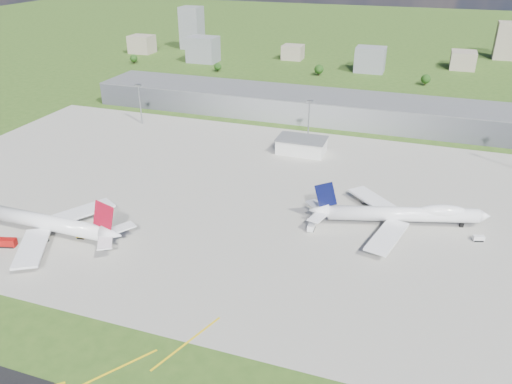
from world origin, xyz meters
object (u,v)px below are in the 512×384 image
(airliner_red_twin, at_px, (45,223))
(van_white_near, at_px, (311,227))
(airliner_blue_quad, at_px, (403,214))
(fire_truck, at_px, (6,243))
(tug_yellow, at_px, (81,236))
(van_white_far, at_px, (478,239))

(airliner_red_twin, height_order, van_white_near, airliner_red_twin)
(airliner_red_twin, relative_size, van_white_near, 12.83)
(airliner_blue_quad, xyz_separation_m, fire_truck, (-142.82, -65.92, -3.67))
(airliner_red_twin, height_order, airliner_blue_quad, airliner_red_twin)
(tug_yellow, xyz_separation_m, van_white_far, (148.98, 48.85, 0.24))
(van_white_near, xyz_separation_m, van_white_far, (64.11, 12.94, -0.28))
(van_white_far, bearing_deg, fire_truck, -177.05)
(airliner_red_twin, relative_size, van_white_far, 15.56)
(airliner_blue_quad, distance_m, tug_yellow, 130.08)
(airliner_blue_quad, xyz_separation_m, tug_yellow, (-119.39, -51.46, -4.46))
(tug_yellow, bearing_deg, van_white_far, 9.40)
(tug_yellow, bearing_deg, airliner_red_twin, 178.44)
(tug_yellow, distance_m, van_white_near, 92.16)
(airliner_red_twin, xyz_separation_m, airliner_blue_quad, (134.16, 53.32, 0.02))
(tug_yellow, bearing_deg, airliner_blue_quad, 14.56)
(tug_yellow, distance_m, van_white_far, 156.78)
(fire_truck, distance_m, van_white_near, 119.44)
(airliner_red_twin, distance_m, fire_truck, 15.72)
(van_white_far, bearing_deg, airliner_blue_quad, 157.75)
(airliner_red_twin, bearing_deg, fire_truck, 56.09)
(airliner_blue_quad, xyz_separation_m, van_white_far, (29.59, -2.60, -4.22))
(van_white_near, height_order, van_white_far, van_white_near)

